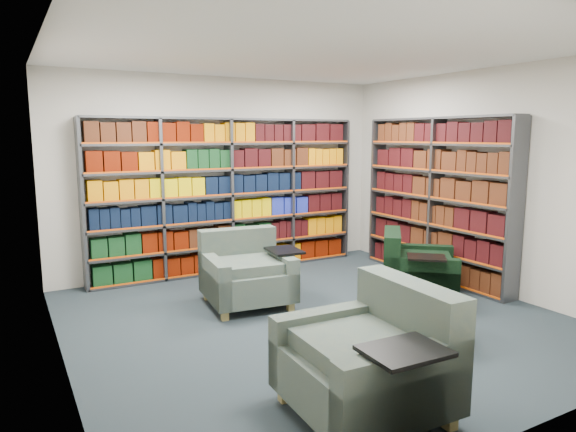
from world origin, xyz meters
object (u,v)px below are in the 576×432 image
chair_teal_front (376,362)px  coffee_table (423,309)px  chair_teal_left (245,274)px  chair_green_right (412,270)px

chair_teal_front → coffee_table: size_ratio=1.56×
chair_teal_front → chair_teal_left: bearing=85.7°
chair_green_right → chair_teal_front: bearing=-137.8°
coffee_table → chair_teal_left: bearing=120.2°
chair_teal_left → chair_teal_front: chair_teal_front is taller
chair_teal_left → chair_teal_front: size_ratio=0.96×
chair_teal_left → coffee_table: chair_teal_left is taller
chair_teal_left → chair_green_right: chair_teal_left is taller
chair_teal_left → coffee_table: (1.07, -1.84, -0.05)m
chair_teal_left → coffee_table: bearing=-59.8°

